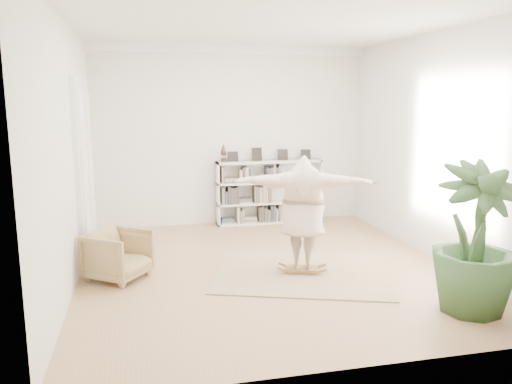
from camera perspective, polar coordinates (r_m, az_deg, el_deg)
floor at (r=7.70m, az=1.23°, el=-8.68°), size 6.00×6.00×0.00m
room_shell at (r=10.20m, az=-2.85°, el=15.97°), size 6.00×6.00×6.00m
doors at (r=8.49m, az=-18.99°, el=2.26°), size 0.09×1.78×2.92m
bookshelf at (r=10.37m, az=1.46°, el=-0.06°), size 2.20×0.35×1.64m
armchair at (r=7.43m, az=-15.47°, el=-6.96°), size 1.06×1.06×0.70m
rug at (r=7.52m, az=5.28°, el=-9.13°), size 3.02×2.71×0.02m
rocker_board at (r=7.50m, az=5.29°, el=-8.72°), size 0.56×0.44×0.10m
person at (r=7.26m, az=5.40°, el=-2.06°), size 2.12×1.20×1.67m
houseplant at (r=6.48m, az=23.79°, el=-4.88°), size 1.07×1.07×1.82m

